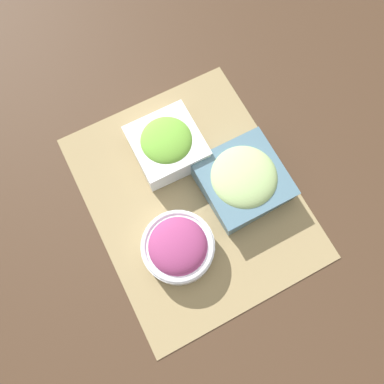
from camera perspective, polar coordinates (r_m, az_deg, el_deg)
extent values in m
plane|color=#422D1E|center=(0.84, 0.00, -0.69)|extent=(3.00, 3.00, 0.00)
cube|color=#937F56|center=(0.84, 0.00, -0.65)|extent=(0.54, 0.44, 0.00)
cube|color=white|center=(0.85, -4.08, 6.77)|extent=(0.15, 0.15, 0.06)
cube|color=white|center=(0.82, -4.24, 7.72)|extent=(0.15, 0.15, 0.00)
ellipsoid|color=#6BAD38|center=(0.82, -4.23, 7.66)|extent=(0.12, 0.12, 0.04)
cylinder|color=silver|center=(0.79, -2.11, -8.49)|extent=(0.15, 0.15, 0.05)
torus|color=silver|center=(0.76, -2.17, -8.21)|extent=(0.15, 0.15, 0.01)
ellipsoid|color=#93386B|center=(0.76, -2.17, -8.21)|extent=(0.12, 0.12, 0.05)
cube|color=slate|center=(0.83, 7.68, 1.65)|extent=(0.18, 0.18, 0.05)
cube|color=slate|center=(0.80, 7.93, 2.29)|extent=(0.18, 0.18, 0.00)
ellipsoid|color=#A8CC7F|center=(0.81, 7.91, 2.25)|extent=(0.14, 0.14, 0.05)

